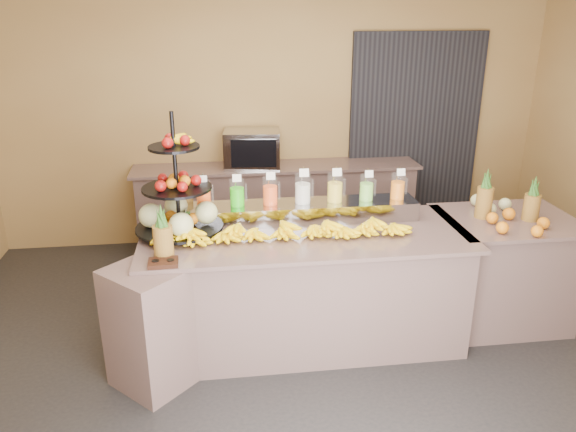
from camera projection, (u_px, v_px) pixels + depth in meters
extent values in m
plane|color=black|center=(311.00, 360.00, 4.32)|extent=(6.00, 6.00, 0.00)
cube|color=olive|center=(274.00, 118.00, 6.16)|extent=(6.00, 0.02, 2.80)
cube|color=black|center=(414.00, 132.00, 6.38)|extent=(1.50, 0.06, 2.20)
cube|color=#A17975|center=(305.00, 289.00, 4.44)|extent=(2.40, 0.90, 0.90)
cube|color=#A17975|center=(306.00, 235.00, 4.28)|extent=(2.50, 1.00, 0.03)
cube|color=#A17975|center=(152.00, 327.00, 3.93)|extent=(0.71, 0.71, 0.90)
cube|color=#A17975|center=(501.00, 271.00, 4.75)|extent=(1.00, 0.80, 0.90)
cube|color=#A17975|center=(509.00, 220.00, 4.58)|extent=(1.08, 0.88, 0.03)
cube|color=#A17975|center=(277.00, 207.00, 6.25)|extent=(3.00, 0.50, 0.90)
cube|color=#A17975|center=(277.00, 167.00, 6.09)|extent=(3.10, 0.55, 0.03)
cube|color=gray|center=(303.00, 212.00, 4.51)|extent=(1.85, 0.30, 0.15)
cylinder|color=silver|center=(203.00, 194.00, 4.35)|extent=(0.12, 0.12, 0.21)
cylinder|color=#F95211|center=(204.00, 198.00, 4.36)|extent=(0.11, 0.11, 0.15)
cylinder|color=gray|center=(201.00, 188.00, 4.34)|extent=(0.01, 0.01, 0.25)
cube|color=white|center=(202.00, 179.00, 4.25)|extent=(0.07, 0.02, 0.06)
cylinder|color=silver|center=(237.00, 193.00, 4.38)|extent=(0.12, 0.12, 0.21)
cylinder|color=#1EBA0A|center=(237.00, 197.00, 4.39)|extent=(0.11, 0.11, 0.15)
cylinder|color=gray|center=(235.00, 187.00, 4.37)|extent=(0.01, 0.01, 0.25)
cube|color=white|center=(237.00, 178.00, 4.28)|extent=(0.07, 0.02, 0.06)
cylinder|color=silver|center=(270.00, 191.00, 4.41)|extent=(0.12, 0.12, 0.22)
cylinder|color=#F55019|center=(270.00, 195.00, 4.42)|extent=(0.11, 0.11, 0.15)
cylinder|color=gray|center=(268.00, 185.00, 4.40)|extent=(0.01, 0.01, 0.26)
cube|color=white|center=(271.00, 176.00, 4.31)|extent=(0.07, 0.02, 0.06)
cylinder|color=silver|center=(303.00, 189.00, 4.44)|extent=(0.13, 0.13, 0.23)
cylinder|color=beige|center=(303.00, 193.00, 4.45)|extent=(0.12, 0.12, 0.16)
cylinder|color=gray|center=(301.00, 182.00, 4.43)|extent=(0.01, 0.01, 0.28)
cube|color=white|center=(304.00, 173.00, 4.33)|extent=(0.07, 0.02, 0.06)
cylinder|color=silver|center=(335.00, 188.00, 4.47)|extent=(0.12, 0.12, 0.23)
cylinder|color=gold|center=(335.00, 192.00, 4.49)|extent=(0.12, 0.12, 0.16)
cylinder|color=gray|center=(333.00, 181.00, 4.46)|extent=(0.01, 0.01, 0.27)
cube|color=white|center=(337.00, 172.00, 4.37)|extent=(0.07, 0.02, 0.06)
cylinder|color=silver|center=(367.00, 188.00, 4.51)|extent=(0.11, 0.11, 0.21)
cylinder|color=#72C447|center=(366.00, 192.00, 4.52)|extent=(0.11, 0.11, 0.14)
cylinder|color=gray|center=(365.00, 182.00, 4.50)|extent=(0.01, 0.01, 0.24)
cube|color=white|center=(369.00, 174.00, 4.42)|extent=(0.07, 0.02, 0.06)
cylinder|color=silver|center=(398.00, 186.00, 4.54)|extent=(0.11, 0.11, 0.21)
cylinder|color=orange|center=(398.00, 190.00, 4.55)|extent=(0.11, 0.11, 0.14)
cylinder|color=gray|center=(396.00, 180.00, 4.53)|extent=(0.01, 0.01, 0.25)
cube|color=white|center=(401.00, 172.00, 4.44)|extent=(0.07, 0.02, 0.06)
ellipsoid|color=yellow|center=(167.00, 237.00, 4.09)|extent=(0.23, 0.18, 0.10)
ellipsoid|color=yellow|center=(196.00, 235.00, 4.12)|extent=(0.23, 0.18, 0.10)
ellipsoid|color=yellow|center=(225.00, 234.00, 4.14)|extent=(0.23, 0.18, 0.10)
ellipsoid|color=yellow|center=(254.00, 232.00, 4.17)|extent=(0.23, 0.18, 0.10)
ellipsoid|color=yellow|center=(283.00, 231.00, 4.20)|extent=(0.23, 0.18, 0.10)
ellipsoid|color=yellow|center=(311.00, 229.00, 4.22)|extent=(0.23, 0.18, 0.10)
ellipsoid|color=yellow|center=(338.00, 228.00, 4.25)|extent=(0.23, 0.18, 0.10)
ellipsoid|color=yellow|center=(366.00, 227.00, 4.27)|extent=(0.23, 0.18, 0.10)
ellipsoid|color=yellow|center=(393.00, 225.00, 4.30)|extent=(0.23, 0.18, 0.10)
ellipsoid|color=yellow|center=(190.00, 227.00, 4.09)|extent=(0.19, 0.16, 0.09)
ellipsoid|color=yellow|center=(237.00, 224.00, 4.13)|extent=(0.19, 0.16, 0.09)
ellipsoid|color=yellow|center=(283.00, 222.00, 4.17)|extent=(0.19, 0.16, 0.09)
ellipsoid|color=yellow|center=(328.00, 220.00, 4.21)|extent=(0.19, 0.16, 0.09)
ellipsoid|color=yellow|center=(372.00, 218.00, 4.26)|extent=(0.19, 0.16, 0.09)
cylinder|color=black|center=(176.00, 175.00, 4.11)|extent=(0.03, 0.03, 0.93)
cylinder|color=black|center=(180.00, 227.00, 4.26)|extent=(0.71, 0.71, 0.02)
cylinder|color=black|center=(177.00, 188.00, 4.15)|extent=(0.55, 0.55, 0.02)
cylinder|color=black|center=(174.00, 147.00, 4.04)|extent=(0.40, 0.40, 0.02)
sphere|color=#BFC386|center=(206.00, 214.00, 4.25)|extent=(0.18, 0.18, 0.18)
sphere|color=maroon|center=(196.00, 181.00, 4.15)|extent=(0.08, 0.08, 0.08)
sphere|color=orange|center=(165.00, 221.00, 4.23)|extent=(0.09, 0.09, 0.09)
cube|color=black|center=(163.00, 263.00, 3.76)|extent=(0.20, 0.15, 0.03)
cylinder|color=brown|center=(163.00, 242.00, 3.83)|extent=(0.14, 0.14, 0.23)
cone|color=#254F1A|center=(161.00, 215.00, 3.76)|extent=(0.07, 0.07, 0.16)
cylinder|color=brown|center=(186.00, 204.00, 4.56)|extent=(0.12, 0.12, 0.23)
cone|color=#254F1A|center=(184.00, 181.00, 4.49)|extent=(0.06, 0.06, 0.16)
cylinder|color=brown|center=(484.00, 202.00, 4.55)|extent=(0.14, 0.14, 0.26)
cylinder|color=brown|center=(531.00, 207.00, 4.51)|extent=(0.13, 0.13, 0.21)
ellipsoid|color=orange|center=(518.00, 223.00, 4.35)|extent=(0.38, 0.26, 0.10)
cube|color=gray|center=(252.00, 148.00, 5.98)|extent=(0.62, 0.47, 0.39)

